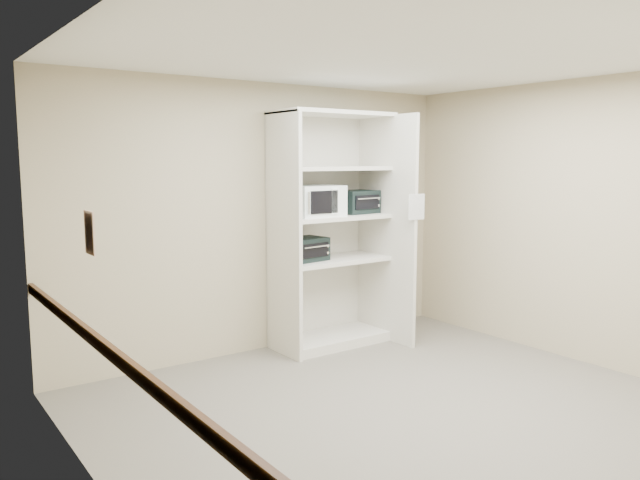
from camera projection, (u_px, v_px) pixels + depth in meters
floor at (398, 409)px, 4.88m from camera, size 4.50×4.00×0.01m
ceiling at (404, 54)px, 4.53m from camera, size 4.50×4.00×0.01m
wall_back at (265, 218)px, 6.32m from camera, size 4.50×0.02×2.70m
wall_left at (97, 269)px, 3.40m from camera, size 0.02×4.00×2.70m
wall_right at (572, 221)px, 6.01m from camera, size 0.02×4.00×2.70m
shelving_unit at (335, 238)px, 6.49m from camera, size 1.24×0.92×2.42m
microwave at (315, 201)px, 6.27m from camera, size 0.52×0.40×0.31m
toaster_oven_upper at (356, 202)px, 6.63m from camera, size 0.45×0.36×0.24m
toaster_oven_lower at (304, 249)px, 6.32m from camera, size 0.46×0.37×0.23m
paper_sign at (417, 207)px, 6.26m from camera, size 0.20×0.02×0.25m
chair_rail at (105, 348)px, 3.48m from camera, size 0.04×3.98×0.08m
wall_poster at (90, 233)px, 3.51m from camera, size 0.01×0.18×0.25m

